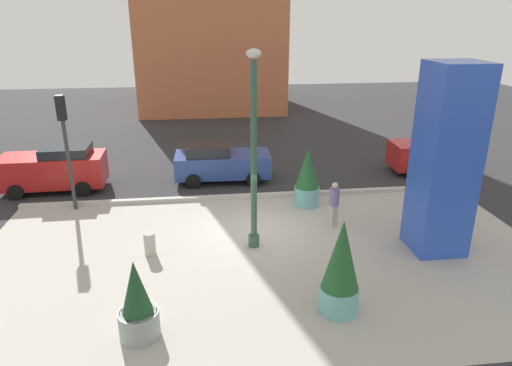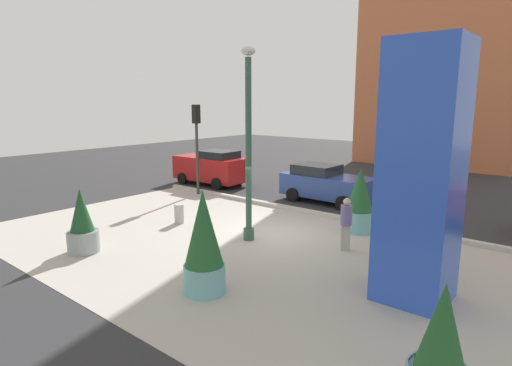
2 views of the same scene
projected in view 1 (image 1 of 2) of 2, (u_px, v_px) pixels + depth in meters
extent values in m
plane|color=#2D2D30|center=(246.00, 190.00, 19.79)|extent=(60.00, 60.00, 0.00)
cube|color=#ADA89E|center=(266.00, 260.00, 14.21)|extent=(18.00, 10.00, 0.02)
cube|color=#B7B2A8|center=(248.00, 196.00, 18.94)|extent=(18.00, 0.24, 0.16)
cylinder|color=#335642|center=(254.00, 240.00, 15.01)|extent=(0.36, 0.36, 0.40)
cylinder|color=#335642|center=(254.00, 160.00, 14.05)|extent=(0.20, 0.20, 5.93)
ellipsoid|color=silver|center=(254.00, 53.00, 12.95)|extent=(0.44, 0.44, 0.28)
cube|color=blue|center=(445.00, 161.00, 13.94)|extent=(1.57, 1.57, 5.91)
cylinder|color=gray|center=(139.00, 324.00, 10.78)|extent=(0.96, 0.96, 0.69)
cylinder|color=#382819|center=(138.00, 312.00, 10.67)|extent=(0.88, 0.88, 0.04)
cone|color=#1E4C28|center=(135.00, 287.00, 10.43)|extent=(0.72, 0.72, 1.33)
cylinder|color=#6BB2B2|center=(339.00, 299.00, 11.69)|extent=(1.01, 1.01, 0.71)
cylinder|color=#382819|center=(339.00, 288.00, 11.57)|extent=(0.93, 0.93, 0.04)
cone|color=#235B2D|center=(342.00, 255.00, 11.24)|extent=(0.94, 0.94, 1.85)
cylinder|color=#6BB2B2|center=(307.00, 196.00, 18.15)|extent=(0.99, 0.99, 0.77)
cylinder|color=#382819|center=(307.00, 187.00, 18.02)|extent=(0.91, 0.91, 0.04)
cone|color=#235B2D|center=(308.00, 168.00, 17.74)|extent=(0.95, 0.95, 1.56)
cylinder|color=#B2ADA3|center=(150.00, 244.00, 14.42)|extent=(0.36, 0.36, 0.75)
cylinder|color=#333833|center=(70.00, 166.00, 17.30)|extent=(0.14, 0.14, 3.52)
cube|color=black|center=(61.00, 108.00, 16.52)|extent=(0.28, 0.32, 0.90)
sphere|color=yellow|center=(62.00, 107.00, 16.68)|extent=(0.18, 0.18, 0.18)
cube|color=red|center=(432.00, 155.00, 21.78)|extent=(3.86, 1.85, 1.17)
cube|color=#1E2328|center=(445.00, 138.00, 21.56)|extent=(1.76, 1.59, 0.38)
cylinder|color=black|center=(414.00, 172.00, 21.04)|extent=(0.65, 0.24, 0.64)
cylinder|color=black|center=(399.00, 160.00, 22.68)|extent=(0.65, 0.24, 0.64)
cylinder|color=black|center=(463.00, 170.00, 21.25)|extent=(0.65, 0.24, 0.64)
cylinder|color=black|center=(445.00, 159.00, 22.89)|extent=(0.65, 0.24, 0.64)
cube|color=#2D4793|center=(223.00, 164.00, 20.73)|extent=(4.27, 1.96, 0.98)
cube|color=#1E2328|center=(208.00, 149.00, 20.43)|extent=(1.94, 1.68, 0.44)
cylinder|color=black|center=(250.00, 166.00, 21.86)|extent=(0.65, 0.24, 0.64)
cylinder|color=black|center=(253.00, 179.00, 20.14)|extent=(0.65, 0.24, 0.64)
cylinder|color=black|center=(195.00, 168.00, 21.63)|extent=(0.65, 0.24, 0.64)
cylinder|color=black|center=(193.00, 181.00, 19.91)|extent=(0.65, 0.24, 0.64)
cube|color=red|center=(53.00, 170.00, 19.49)|extent=(4.28, 1.87, 1.28)
cube|color=#1E2328|center=(66.00, 151.00, 19.28)|extent=(1.94, 1.61, 0.39)
cylinder|color=black|center=(16.00, 192.00, 18.69)|extent=(0.64, 0.23, 0.64)
cylinder|color=black|center=(29.00, 178.00, 20.34)|extent=(0.64, 0.23, 0.64)
cylinder|color=black|center=(83.00, 189.00, 19.05)|extent=(0.64, 0.23, 0.64)
cylinder|color=black|center=(91.00, 175.00, 20.69)|extent=(0.64, 0.23, 0.64)
cube|color=#B2AD9E|center=(333.00, 216.00, 16.34)|extent=(0.34, 0.31, 0.82)
cylinder|color=slate|center=(334.00, 197.00, 16.09)|extent=(0.49, 0.49, 0.62)
sphere|color=beige|center=(335.00, 186.00, 15.94)|extent=(0.22, 0.22, 0.22)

